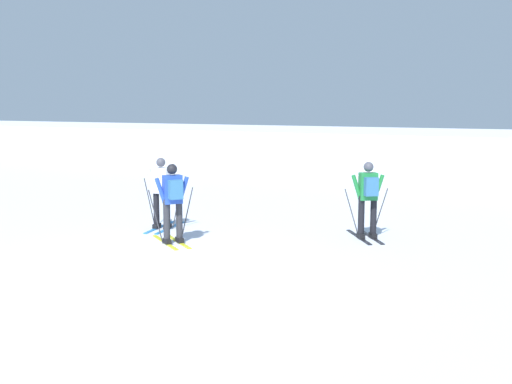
% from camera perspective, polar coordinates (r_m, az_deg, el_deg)
% --- Properties ---
extents(ground_plane, '(120.00, 120.00, 0.00)m').
position_cam_1_polar(ground_plane, '(10.98, -9.40, -7.49)').
color(ground_plane, silver).
extents(far_snow_ridge, '(80.00, 9.68, 1.77)m').
position_cam_1_polar(far_snow_ridge, '(29.97, 17.81, 3.64)').
color(far_snow_ridge, silver).
rests_on(far_snow_ridge, ground).
extents(skier_blue, '(1.54, 1.18, 1.71)m').
position_cam_1_polar(skier_blue, '(13.09, -7.71, -0.70)').
color(skier_blue, gold).
rests_on(skier_blue, ground).
extents(skier_green, '(1.30, 1.47, 1.71)m').
position_cam_1_polar(skier_green, '(13.69, 10.36, -0.39)').
color(skier_green, black).
rests_on(skier_green, ground).
extents(skier_white, '(0.97, 1.64, 1.71)m').
position_cam_1_polar(skier_white, '(14.76, -8.74, 0.09)').
color(skier_white, '#237AC6').
rests_on(skier_white, ground).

